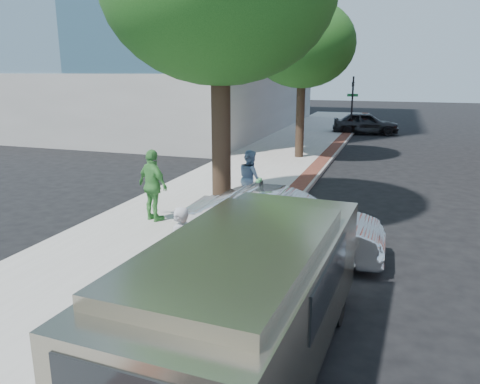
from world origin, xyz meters
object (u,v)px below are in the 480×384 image
at_px(bg_car, 366,123).
at_px(van, 252,292).
at_px(person_officer, 250,178).
at_px(sedan_silver, 282,225).
at_px(person_gray, 180,249).
at_px(person_green, 153,185).
at_px(parking_meter, 259,195).

bearing_deg(bg_car, van, 173.12).
height_order(person_officer, sedan_silver, person_officer).
relative_size(person_gray, person_green, 0.81).
distance_m(parking_meter, van, 5.00).
relative_size(parking_meter, sedan_silver, 0.33).
relative_size(bg_car, van, 0.76).
bearing_deg(person_gray, sedan_silver, 161.77).
xyz_separation_m(person_gray, van, (1.89, -1.57, 0.17)).
height_order(person_gray, bg_car, person_gray).
bearing_deg(person_gray, person_green, -135.42).
distance_m(parking_meter, bg_car, 22.05).
relative_size(person_gray, sedan_silver, 0.35).
relative_size(person_officer, person_green, 0.87).
bearing_deg(van, sedan_silver, 100.76).
height_order(parking_meter, person_officer, person_officer).
xyz_separation_m(person_green, bg_car, (4.04, 21.71, -0.39)).
bearing_deg(van, bg_car, 93.70).
xyz_separation_m(person_gray, sedan_silver, (1.32, 2.53, -0.21)).
relative_size(parking_meter, van, 0.26).
distance_m(person_green, bg_car, 22.09).
xyz_separation_m(person_green, sedan_silver, (3.84, -1.02, -0.39)).
xyz_separation_m(person_green, van, (4.40, -5.13, -0.01)).
xyz_separation_m(person_gray, person_officer, (-0.46, 5.80, 0.05)).
height_order(person_green, van, person_green).
bearing_deg(person_gray, parking_meter, 179.61).
relative_size(parking_meter, person_officer, 0.86).
distance_m(person_gray, person_officer, 5.82).
height_order(bg_car, van, van).
bearing_deg(bg_car, parking_meter, 169.82).
xyz_separation_m(parking_meter, sedan_silver, (0.77, -0.71, -0.46)).
height_order(parking_meter, person_gray, person_gray).
bearing_deg(person_gray, person_officer, -166.12).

